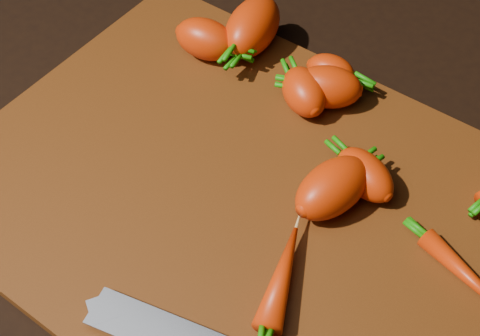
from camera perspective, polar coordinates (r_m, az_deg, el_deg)
The scene contains 11 objects.
ground at distance 0.63m, azimuth -0.53°, elevation -2.55°, with size 2.00×2.00×0.01m, color black.
cutting_board at distance 0.62m, azimuth -0.54°, elevation -1.96°, with size 0.50×0.40×0.01m, color #6C3310.
carrot_0 at distance 0.73m, azimuth -2.97°, elevation 10.93°, with size 0.07×0.04×0.04m, color red.
carrot_1 at distance 0.67m, azimuth 5.50°, elevation 6.48°, with size 0.06×0.04×0.04m, color red.
carrot_2 at distance 0.73m, azimuth 1.07°, elevation 11.95°, with size 0.09×0.05×0.05m, color red.
carrot_3 at distance 0.59m, azimuth 7.92°, elevation -1.69°, with size 0.08×0.05×0.05m, color red.
carrot_4 at distance 0.68m, azimuth 7.48°, elevation 6.87°, with size 0.07×0.04×0.04m, color red.
carrot_5 at distance 0.70m, azimuth 7.75°, elevation 8.23°, with size 0.05×0.03×0.03m, color red.
carrot_6 at distance 0.61m, azimuth 10.61°, elevation -0.56°, with size 0.06×0.04×0.04m, color red.
carrot_8 at distance 0.59m, azimuth 19.28°, elevation -9.13°, with size 0.11×0.02×0.02m, color red.
carrot_9 at distance 0.55m, azimuth 3.61°, elevation -9.19°, with size 0.10×0.03×0.03m, color red.
Camera 1 is at (0.22, -0.30, 0.51)m, focal length 50.00 mm.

